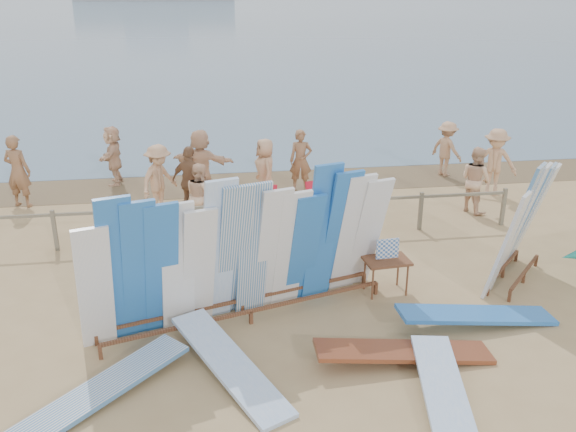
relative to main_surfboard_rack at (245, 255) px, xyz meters
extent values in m
plane|color=tan|center=(0.25, 0.36, -1.17)|extent=(160.00, 160.00, 0.00)
cube|color=slate|center=(0.25, 128.36, -1.17)|extent=(320.00, 240.00, 0.02)
cube|color=brown|center=(0.25, 7.56, -1.17)|extent=(40.00, 2.60, 0.01)
cube|color=#7B725C|center=(0.25, 3.36, -0.37)|extent=(12.00, 0.06, 0.06)
cube|color=#7B725C|center=(-3.75, 3.36, -0.72)|extent=(0.08, 0.08, 0.90)
cube|color=#7B725C|center=(-1.75, 3.36, -0.72)|extent=(0.08, 0.08, 0.90)
cube|color=#7B725C|center=(0.25, 3.36, -0.72)|extent=(0.08, 0.08, 0.90)
cube|color=#7B725C|center=(2.25, 3.36, -0.72)|extent=(0.08, 0.08, 0.90)
cube|color=#7B725C|center=(4.25, 3.36, -0.72)|extent=(0.08, 0.08, 0.90)
cube|color=#7B725C|center=(6.25, 3.36, -0.72)|extent=(0.08, 0.08, 0.90)
cube|color=brown|center=(0.06, -0.20, -0.94)|extent=(4.69, 1.44, 0.06)
cube|color=brown|center=(-0.06, 0.20, -0.94)|extent=(4.69, 1.44, 0.06)
cube|color=white|center=(-2.28, -0.68, -0.09)|extent=(0.66, 0.69, 2.15)
cube|color=blue|center=(-1.96, -0.58, 0.12)|extent=(0.69, 0.82, 2.57)
cube|color=blue|center=(-1.63, -0.48, 0.06)|extent=(0.70, 0.84, 2.47)
cube|color=blue|center=(-1.31, -0.39, 0.02)|extent=(0.69, 0.81, 2.37)
cube|color=white|center=(-1.07, -0.32, -0.01)|extent=(0.64, 0.62, 2.31)
cube|color=white|center=(-0.75, -0.22, -0.08)|extent=(0.68, 0.78, 2.18)
cube|color=#99C0F4|center=(-0.42, -0.13, 0.14)|extent=(0.70, 0.83, 2.62)
cube|color=silver|center=(-0.18, -0.05, 0.08)|extent=(0.72, 0.91, 2.50)
cube|color=silver|center=(0.14, 0.04, 0.06)|extent=(0.65, 0.66, 2.45)
cube|color=white|center=(0.46, 0.14, -0.01)|extent=(0.69, 0.80, 2.32)
cube|color=white|center=(0.79, 0.23, -0.05)|extent=(0.68, 0.77, 2.23)
cube|color=blue|center=(1.03, 0.31, -0.11)|extent=(0.68, 0.78, 2.13)
cube|color=blue|center=(1.35, 0.40, 0.13)|extent=(0.65, 0.66, 2.60)
cube|color=blue|center=(1.67, 0.50, 0.06)|extent=(0.70, 0.85, 2.46)
cube|color=white|center=(1.92, 0.57, 0.01)|extent=(0.70, 0.84, 2.36)
cube|color=white|center=(2.24, 0.66, -0.05)|extent=(0.71, 0.89, 2.25)
cube|color=brown|center=(5.29, 0.53, -0.95)|extent=(1.26, 1.33, 0.05)
cube|color=brown|center=(5.01, 0.80, -0.95)|extent=(1.26, 1.33, 0.05)
cube|color=white|center=(4.58, 0.06, -0.15)|extent=(0.72, 0.72, 2.04)
cube|color=silver|center=(4.87, 0.37, 0.05)|extent=(0.82, 0.81, 2.44)
cube|color=white|center=(5.16, 0.67, 0.00)|extent=(0.83, 0.82, 2.34)
cube|color=silver|center=(5.45, 0.98, -0.05)|extent=(0.84, 0.83, 2.24)
cube|color=white|center=(5.69, 1.23, -0.10)|extent=(0.85, 0.84, 2.14)
cube|color=brown|center=(2.59, 0.55, -0.53)|extent=(0.85, 0.63, 0.05)
cube|color=white|center=(2.59, 0.55, -0.30)|extent=(0.42, 0.07, 0.38)
cube|color=brown|center=(2.24, -1.59, -1.17)|extent=(2.71, 0.62, 0.33)
cube|color=silver|center=(-2.13, -1.84, -1.17)|extent=(2.38, 2.22, 0.26)
cube|color=#99C0F4|center=(-0.37, -1.56, -1.17)|extent=(1.70, 2.66, 0.37)
cube|color=blue|center=(3.76, -0.78, -1.17)|extent=(2.71, 0.64, 0.38)
cube|color=#99C0F4|center=(2.44, -2.74, -1.17)|extent=(1.05, 2.75, 0.29)
cube|color=red|center=(0.82, 4.49, -0.88)|extent=(0.60, 0.57, 0.05)
cube|color=red|center=(0.87, 4.70, -0.62)|extent=(0.52, 0.27, 0.50)
cube|color=red|center=(2.28, 4.15, -0.83)|extent=(0.74, 0.71, 0.05)
cube|color=red|center=(2.19, 4.39, -0.53)|extent=(0.61, 0.37, 0.59)
cube|color=red|center=(2.02, 4.00, -0.66)|extent=(0.59, 0.78, 0.51)
cube|color=red|center=(1.95, 4.26, -0.34)|extent=(0.44, 0.26, 0.32)
imported|color=#8C6042|center=(2.01, 6.56, -0.34)|extent=(0.65, 0.41, 1.67)
imported|color=beige|center=(-3.05, 7.86, -0.35)|extent=(0.61, 1.56, 1.65)
imported|color=tan|center=(0.96, 5.73, -0.33)|extent=(0.52, 0.87, 1.67)
imported|color=#8C6042|center=(-5.17, 6.31, -0.25)|extent=(0.76, 0.57, 1.84)
imported|color=beige|center=(5.96, 4.32, -0.35)|extent=(0.66, 0.88, 1.64)
imported|color=tan|center=(-1.66, 5.26, -0.30)|extent=(1.06, 1.16, 1.73)
imported|color=beige|center=(-0.69, 4.25, -0.41)|extent=(0.63, 0.82, 1.53)
imported|color=beige|center=(-0.65, 6.41, -0.27)|extent=(1.76, 1.15, 1.81)
imported|color=tan|center=(7.01, 5.48, -0.28)|extent=(1.24, 0.89, 1.78)
imported|color=#8C6042|center=(-0.91, 5.01, -0.31)|extent=(1.09, 0.91, 1.73)
imported|color=tan|center=(6.42, 7.29, -0.37)|extent=(0.87, 1.11, 1.60)
camera|label=1|loc=(-0.59, -9.02, 4.17)|focal=38.00mm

